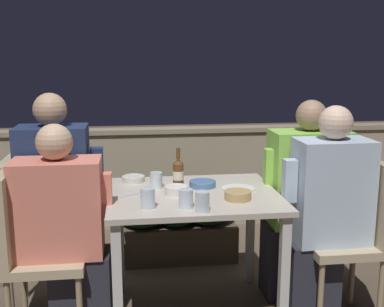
{
  "coord_description": "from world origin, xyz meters",
  "views": [
    {
      "loc": [
        -0.36,
        -2.65,
        1.53
      ],
      "look_at": [
        0.0,
        0.06,
        0.97
      ],
      "focal_mm": 45.0,
      "sensor_mm": 36.0,
      "label": 1
    }
  ],
  "objects_px": {
    "person_green_blouse": "(302,200)",
    "chair_right_far": "(332,208)",
    "beer_bottle": "(178,173)",
    "chair_left_near": "(28,239)",
    "person_blue_shirt": "(325,215)",
    "person_navy_jumper": "(61,204)",
    "person_coral_top": "(67,234)",
    "chair_left_far": "(27,222)",
    "chair_right_near": "(357,224)"
  },
  "relations": [
    {
      "from": "chair_left_far",
      "to": "chair_right_far",
      "type": "distance_m",
      "value": 1.88
    },
    {
      "from": "person_blue_shirt",
      "to": "chair_right_far",
      "type": "height_order",
      "value": "person_blue_shirt"
    },
    {
      "from": "chair_left_near",
      "to": "chair_left_far",
      "type": "xyz_separation_m",
      "value": [
        -0.06,
        0.28,
        0.0
      ]
    },
    {
      "from": "person_coral_top",
      "to": "chair_right_near",
      "type": "distance_m",
      "value": 1.64
    },
    {
      "from": "person_green_blouse",
      "to": "beer_bottle",
      "type": "xyz_separation_m",
      "value": [
        -0.79,
        -0.05,
        0.21
      ]
    },
    {
      "from": "beer_bottle",
      "to": "person_blue_shirt",
      "type": "bearing_deg",
      "value": -16.82
    },
    {
      "from": "chair_left_far",
      "to": "chair_right_near",
      "type": "relative_size",
      "value": 1.0
    },
    {
      "from": "chair_left_far",
      "to": "chair_right_far",
      "type": "relative_size",
      "value": 1.0
    },
    {
      "from": "chair_left_near",
      "to": "person_coral_top",
      "type": "distance_m",
      "value": 0.2
    },
    {
      "from": "chair_right_near",
      "to": "person_green_blouse",
      "type": "height_order",
      "value": "person_green_blouse"
    },
    {
      "from": "person_green_blouse",
      "to": "chair_right_far",
      "type": "bearing_deg",
      "value": 0.0
    },
    {
      "from": "beer_bottle",
      "to": "person_navy_jumper",
      "type": "bearing_deg",
      "value": 176.27
    },
    {
      "from": "chair_right_near",
      "to": "chair_right_far",
      "type": "height_order",
      "value": "same"
    },
    {
      "from": "person_blue_shirt",
      "to": "beer_bottle",
      "type": "bearing_deg",
      "value": 163.18
    },
    {
      "from": "person_coral_top",
      "to": "chair_right_far",
      "type": "bearing_deg",
      "value": 10.14
    },
    {
      "from": "person_coral_top",
      "to": "person_navy_jumper",
      "type": "relative_size",
      "value": 0.9
    },
    {
      "from": "chair_left_far",
      "to": "chair_right_near",
      "type": "xyz_separation_m",
      "value": [
        1.9,
        -0.29,
        0.0
      ]
    },
    {
      "from": "person_coral_top",
      "to": "person_blue_shirt",
      "type": "height_order",
      "value": "person_blue_shirt"
    },
    {
      "from": "chair_right_far",
      "to": "person_blue_shirt",
      "type": "bearing_deg",
      "value": -120.56
    },
    {
      "from": "chair_right_far",
      "to": "beer_bottle",
      "type": "distance_m",
      "value": 1.03
    },
    {
      "from": "person_coral_top",
      "to": "chair_right_far",
      "type": "xyz_separation_m",
      "value": [
        1.62,
        0.29,
        -0.02
      ]
    },
    {
      "from": "person_coral_top",
      "to": "chair_right_far",
      "type": "height_order",
      "value": "person_coral_top"
    },
    {
      "from": "chair_left_far",
      "to": "beer_bottle",
      "type": "distance_m",
      "value": 0.93
    },
    {
      "from": "chair_left_far",
      "to": "person_green_blouse",
      "type": "xyz_separation_m",
      "value": [
        1.68,
        0.01,
        0.06
      ]
    },
    {
      "from": "person_green_blouse",
      "to": "person_blue_shirt",
      "type": "bearing_deg",
      "value": -85.22
    },
    {
      "from": "person_blue_shirt",
      "to": "beer_bottle",
      "type": "relative_size",
      "value": 5.15
    },
    {
      "from": "person_blue_shirt",
      "to": "beer_bottle",
      "type": "xyz_separation_m",
      "value": [
        -0.81,
        0.25,
        0.21
      ]
    },
    {
      "from": "person_coral_top",
      "to": "person_blue_shirt",
      "type": "relative_size",
      "value": 0.94
    },
    {
      "from": "chair_left_near",
      "to": "person_green_blouse",
      "type": "distance_m",
      "value": 1.65
    },
    {
      "from": "person_blue_shirt",
      "to": "person_green_blouse",
      "type": "height_order",
      "value": "person_green_blouse"
    },
    {
      "from": "chair_left_near",
      "to": "chair_left_far",
      "type": "height_order",
      "value": "same"
    },
    {
      "from": "person_coral_top",
      "to": "beer_bottle",
      "type": "relative_size",
      "value": 4.85
    },
    {
      "from": "person_green_blouse",
      "to": "beer_bottle",
      "type": "height_order",
      "value": "person_green_blouse"
    },
    {
      "from": "person_coral_top",
      "to": "chair_right_near",
      "type": "bearing_deg",
      "value": -0.25
    },
    {
      "from": "chair_left_far",
      "to": "person_green_blouse",
      "type": "bearing_deg",
      "value": 0.19
    },
    {
      "from": "chair_left_near",
      "to": "beer_bottle",
      "type": "relative_size",
      "value": 3.86
    },
    {
      "from": "person_navy_jumper",
      "to": "person_green_blouse",
      "type": "distance_m",
      "value": 1.48
    },
    {
      "from": "person_coral_top",
      "to": "person_navy_jumper",
      "type": "xyz_separation_m",
      "value": [
        -0.06,
        0.28,
        0.08
      ]
    },
    {
      "from": "chair_left_far",
      "to": "person_navy_jumper",
      "type": "height_order",
      "value": "person_navy_jumper"
    },
    {
      "from": "beer_bottle",
      "to": "chair_left_near",
      "type": "bearing_deg",
      "value": -163.96
    },
    {
      "from": "chair_left_near",
      "to": "person_blue_shirt",
      "type": "distance_m",
      "value": 1.65
    },
    {
      "from": "chair_left_near",
      "to": "person_navy_jumper",
      "type": "bearing_deg",
      "value": 63.65
    },
    {
      "from": "person_coral_top",
      "to": "person_green_blouse",
      "type": "bearing_deg",
      "value": 11.53
    },
    {
      "from": "chair_right_far",
      "to": "person_green_blouse",
      "type": "relative_size",
      "value": 0.75
    },
    {
      "from": "person_coral_top",
      "to": "person_navy_jumper",
      "type": "height_order",
      "value": "person_navy_jumper"
    },
    {
      "from": "person_navy_jumper",
      "to": "person_coral_top",
      "type": "bearing_deg",
      "value": -77.65
    },
    {
      "from": "chair_right_near",
      "to": "beer_bottle",
      "type": "height_order",
      "value": "beer_bottle"
    },
    {
      "from": "chair_right_near",
      "to": "beer_bottle",
      "type": "bearing_deg",
      "value": 166.36
    },
    {
      "from": "chair_right_far",
      "to": "beer_bottle",
      "type": "xyz_separation_m",
      "value": [
        -0.99,
        -0.05,
        0.27
      ]
    },
    {
      "from": "chair_left_near",
      "to": "person_navy_jumper",
      "type": "height_order",
      "value": "person_navy_jumper"
    }
  ]
}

